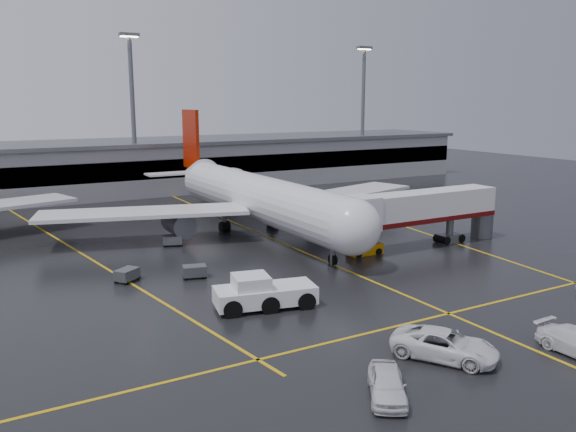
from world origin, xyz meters
TOP-DOWN VIEW (x-y plane):
  - ground at (0.00, 0.00)m, footprint 220.00×220.00m
  - apron_line_centre at (0.00, 0.00)m, footprint 0.25×90.00m
  - apron_line_stop at (0.00, -22.00)m, footprint 60.00×0.25m
  - apron_line_left at (-20.00, 10.00)m, footprint 9.99×69.35m
  - apron_line_right at (18.00, 10.00)m, footprint 7.57×69.64m
  - terminal at (0.00, 47.93)m, footprint 122.00×19.00m
  - light_mast_mid at (-5.00, 42.00)m, footprint 3.00×1.20m
  - light_mast_right at (40.00, 42.00)m, footprint 3.00×1.20m
  - main_airliner at (0.00, 9.70)m, footprint 48.80×45.60m
  - jet_bridge at (11.87, -6.00)m, footprint 19.90×3.40m
  - pushback_tractor at (-11.13, -14.11)m, footprint 7.94×4.59m
  - belt_loader at (4.91, -5.49)m, footprint 3.63×1.86m
  - service_van_a at (-5.72, -27.35)m, footprint 5.81×6.85m
  - service_van_d at (-11.71, -29.33)m, footprint 4.05×4.81m
  - baggage_cart_a at (-12.86, -4.58)m, footprint 2.26×1.75m
  - baggage_cart_b at (-18.24, -2.67)m, footprint 2.38×2.23m
  - baggage_cart_c at (-10.73, 7.49)m, footprint 2.34×1.94m

SIDE VIEW (x-z plane):
  - ground at x=0.00m, z-range 0.00..0.00m
  - apron_line_centre at x=0.00m, z-range 0.00..0.02m
  - apron_line_stop at x=0.00m, z-range 0.00..0.02m
  - apron_line_left at x=-20.00m, z-range 0.00..0.02m
  - apron_line_right at x=18.00m, z-range 0.00..0.02m
  - belt_loader at x=4.91m, z-range -0.57..1.67m
  - baggage_cart_a at x=-12.86m, z-range 0.07..1.19m
  - baggage_cart_b at x=-18.24m, z-range 0.07..1.19m
  - baggage_cart_c at x=-10.73m, z-range 0.07..1.19m
  - service_van_d at x=-11.71m, z-range 0.00..1.55m
  - service_van_a at x=-5.72m, z-range 0.00..1.74m
  - pushback_tractor at x=-11.13m, z-range -0.27..2.40m
  - jet_bridge at x=11.87m, z-range 0.91..6.96m
  - main_airliner at x=0.00m, z-range -2.84..11.26m
  - terminal at x=0.00m, z-range 0.02..8.62m
  - light_mast_mid at x=-5.00m, z-range 1.75..27.20m
  - light_mast_right at x=40.00m, z-range 1.75..27.20m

